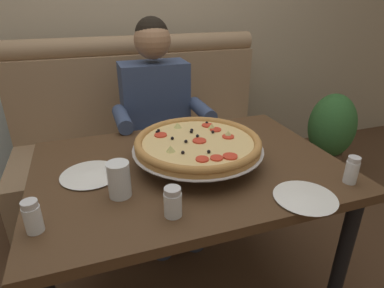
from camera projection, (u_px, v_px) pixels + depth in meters
name	position (u px, v px, depth m)	size (l,w,h in m)	color
ground_plane	(189.00, 288.00, 1.65)	(16.00, 16.00, 0.00)	#4C3321
booth_bench	(148.00, 147.00, 2.26)	(1.75, 0.78, 1.13)	#937556
dining_table	(188.00, 182.00, 1.38)	(1.26, 0.88, 0.73)	#4C331E
diner_main	(159.00, 118.00, 1.91)	(0.54, 0.64, 1.27)	#2D3342
pizza	(198.00, 143.00, 1.32)	(0.54, 0.54, 0.12)	silver
shaker_oregano	(351.00, 172.00, 1.19)	(0.05, 0.05, 0.11)	white
shaker_parmesan	(33.00, 219.00, 0.94)	(0.05, 0.05, 0.11)	white
shaker_pepper_flakes	(173.00, 204.00, 1.01)	(0.06, 0.06, 0.10)	white
plate_near_left	(305.00, 196.00, 1.11)	(0.22, 0.22, 0.02)	white
plate_near_right	(90.00, 173.00, 1.25)	(0.23, 0.23, 0.02)	white
drinking_glass	(119.00, 181.00, 1.11)	(0.08, 0.08, 0.13)	silver
potted_plant	(331.00, 132.00, 2.54)	(0.36, 0.36, 0.70)	brown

